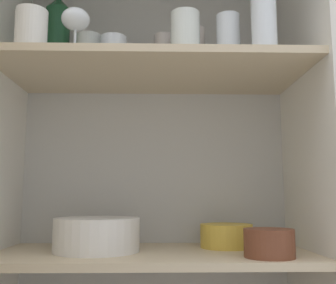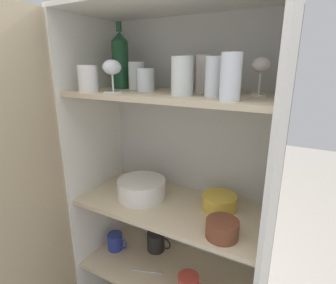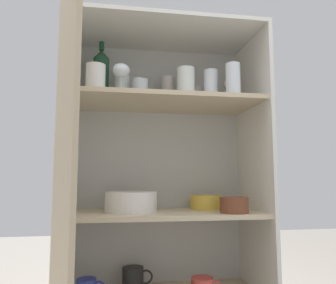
% 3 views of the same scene
% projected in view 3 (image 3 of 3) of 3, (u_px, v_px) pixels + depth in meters
% --- Properties ---
extents(cupboard_back_panel, '(0.89, 0.02, 1.54)m').
position_uv_depth(cupboard_back_panel, '(159.00, 196.00, 1.68)').
color(cupboard_back_panel, silver).
rests_on(cupboard_back_panel, ground_plane).
extents(cupboard_side_left, '(0.02, 0.43, 1.54)m').
position_uv_depth(cupboard_side_left, '(66.00, 199.00, 1.42)').
color(cupboard_side_left, white).
rests_on(cupboard_side_left, ground_plane).
extents(cupboard_side_right, '(0.02, 0.43, 1.54)m').
position_uv_depth(cupboard_side_right, '(255.00, 197.00, 1.55)').
color(cupboard_side_right, white).
rests_on(cupboard_side_right, ground_plane).
extents(cupboard_top_panel, '(0.89, 0.43, 0.02)m').
position_uv_depth(cupboard_top_panel, '(165.00, 34.00, 1.57)').
color(cupboard_top_panel, white).
rests_on(cupboard_top_panel, cupboard_side_left).
extents(shelf_board_middle, '(0.85, 0.39, 0.02)m').
position_uv_depth(shelf_board_middle, '(165.00, 214.00, 1.48)').
color(shelf_board_middle, beige).
extents(shelf_board_upper, '(0.85, 0.39, 0.02)m').
position_uv_depth(shelf_board_upper, '(165.00, 103.00, 1.53)').
color(shelf_board_upper, beige).
extents(cupboard_door, '(0.14, 0.43, 1.54)m').
position_uv_depth(cupboard_door, '(62.00, 207.00, 1.01)').
color(cupboard_door, tan).
rests_on(cupboard_door, ground_plane).
extents(tumbler_glass_0, '(0.08, 0.08, 0.10)m').
position_uv_depth(tumbler_glass_0, '(140.00, 90.00, 1.52)').
color(tumbler_glass_0, white).
rests_on(tumbler_glass_0, shelf_board_upper).
extents(tumbler_glass_1, '(0.07, 0.07, 0.15)m').
position_uv_depth(tumbler_glass_1, '(168.00, 92.00, 1.65)').
color(tumbler_glass_1, silver).
rests_on(tumbler_glass_1, shelf_board_upper).
extents(tumbler_glass_2, '(0.06, 0.06, 0.15)m').
position_uv_depth(tumbler_glass_2, '(188.00, 90.00, 1.61)').
color(tumbler_glass_2, silver).
rests_on(tumbler_glass_2, shelf_board_upper).
extents(tumbler_glass_3, '(0.07, 0.07, 0.14)m').
position_uv_depth(tumbler_glass_3, '(211.00, 85.00, 1.51)').
color(tumbler_glass_3, white).
rests_on(tumbler_glass_3, shelf_board_upper).
extents(tumbler_glass_4, '(0.08, 0.08, 0.14)m').
position_uv_depth(tumbler_glass_4, '(186.00, 83.00, 1.49)').
color(tumbler_glass_4, white).
rests_on(tumbler_glass_4, shelf_board_upper).
extents(tumbler_glass_5, '(0.07, 0.07, 0.12)m').
position_uv_depth(tumbler_glass_5, '(122.00, 89.00, 1.56)').
color(tumbler_glass_5, white).
rests_on(tumbler_glass_5, shelf_board_upper).
extents(tumbler_glass_6, '(0.06, 0.06, 0.15)m').
position_uv_depth(tumbler_glass_6, '(233.00, 80.00, 1.45)').
color(tumbler_glass_6, white).
rests_on(tumbler_glass_6, shelf_board_upper).
extents(tumbler_glass_7, '(0.07, 0.07, 0.11)m').
position_uv_depth(tumbler_glass_7, '(195.00, 98.00, 1.69)').
color(tumbler_glass_7, silver).
rests_on(tumbler_glass_7, shelf_board_upper).
extents(tumbler_glass_8, '(0.08, 0.08, 0.11)m').
position_uv_depth(tumbler_glass_8, '(96.00, 78.00, 1.36)').
color(tumbler_glass_8, white).
rests_on(tumbler_glass_8, shelf_board_upper).
extents(wine_glass_0, '(0.07, 0.07, 0.13)m').
position_uv_depth(wine_glass_0, '(121.00, 72.00, 1.41)').
color(wine_glass_0, white).
rests_on(wine_glass_0, shelf_board_upper).
extents(wine_glass_1, '(0.07, 0.07, 0.14)m').
position_uv_depth(wine_glass_1, '(229.00, 86.00, 1.65)').
color(wine_glass_1, silver).
rests_on(wine_glass_1, shelf_board_upper).
extents(wine_bottle, '(0.08, 0.08, 0.30)m').
position_uv_depth(wine_bottle, '(101.00, 75.00, 1.57)').
color(wine_bottle, '#194728').
rests_on(wine_bottle, shelf_board_upper).
extents(plate_stack_white, '(0.23, 0.23, 0.09)m').
position_uv_depth(plate_stack_white, '(131.00, 202.00, 1.45)').
color(plate_stack_white, white).
rests_on(plate_stack_white, shelf_board_middle).
extents(mixing_bowl_large, '(0.15, 0.15, 0.07)m').
position_uv_depth(mixing_bowl_large, '(206.00, 202.00, 1.58)').
color(mixing_bowl_large, gold).
rests_on(mixing_bowl_large, shelf_board_middle).
extents(serving_bowl_small, '(0.12, 0.12, 0.07)m').
position_uv_depth(serving_bowl_small, '(234.00, 204.00, 1.41)').
color(serving_bowl_small, brown).
rests_on(serving_bowl_small, shelf_board_middle).
extents(coffee_mug_extra_1, '(0.14, 0.10, 0.10)m').
position_uv_depth(coffee_mug_extra_1, '(133.00, 279.00, 1.51)').
color(coffee_mug_extra_1, black).
rests_on(coffee_mug_extra_1, shelf_board_lower).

